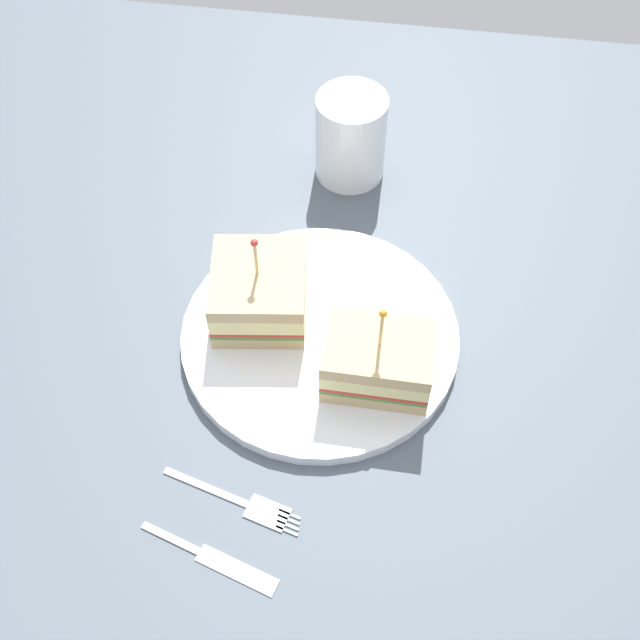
{
  "coord_description": "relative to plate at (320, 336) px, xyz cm",
  "views": [
    {
      "loc": [
        42.94,
        6.18,
        64.39
      ],
      "look_at": [
        0.0,
        0.0,
        3.33
      ],
      "focal_mm": 45.29,
      "sensor_mm": 36.0,
      "label": 1
    }
  ],
  "objects": [
    {
      "name": "ground_plane",
      "position": [
        0.0,
        0.0,
        -1.67
      ],
      "size": [
        103.06,
        103.06,
        2.0
      ],
      "primitive_type": "cube",
      "color": "#4C5660"
    },
    {
      "name": "sandwich_half_front",
      "position": [
        4.14,
        5.79,
        3.38
      ],
      "size": [
        6.93,
        9.62,
        10.23
      ],
      "color": "tan",
      "rests_on": "plate"
    },
    {
      "name": "plate",
      "position": [
        0.0,
        0.0,
        0.0
      ],
      "size": [
        26.46,
        26.46,
        1.33
      ],
      "primitive_type": "cylinder",
      "color": "white",
      "rests_on": "ground_plane"
    },
    {
      "name": "sandwich_half_back",
      "position": [
        -1.87,
        -6.05,
        3.49
      ],
      "size": [
        10.34,
        9.82,
        10.14
      ],
      "color": "tan",
      "rests_on": "plate"
    },
    {
      "name": "drink_glass",
      "position": [
        -23.27,
        -0.09,
        3.92
      ],
      "size": [
        7.64,
        7.64,
        10.02
      ],
      "color": "beige",
      "rests_on": "ground_plane"
    },
    {
      "name": "fork",
      "position": [
        17.5,
        -3.54,
        -0.49
      ],
      "size": [
        4.5,
        12.86,
        0.35
      ],
      "color": "silver",
      "rests_on": "ground_plane"
    },
    {
      "name": "knife",
      "position": [
        22.47,
        -5.28,
        -0.49
      ],
      "size": [
        4.65,
        12.14,
        0.35
      ],
      "color": "silver",
      "rests_on": "ground_plane"
    }
  ]
}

